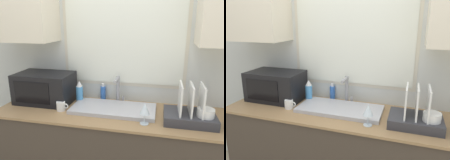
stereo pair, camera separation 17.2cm
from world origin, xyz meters
The scene contains 10 objects.
countertop centered at (0.00, 0.28, 0.45)m, with size 2.02×0.60×0.90m.
wall_back centered at (0.00, 0.56, 1.40)m, with size 6.00×0.38×2.60m.
sink_basin centered at (-0.03, 0.31, 0.91)m, with size 0.70×0.33×0.03m.
faucet centered at (-0.03, 0.48, 1.04)m, with size 0.08×0.16×0.25m.
microwave centered at (-0.69, 0.37, 1.04)m, with size 0.50×0.32×0.27m.
dish_rack centered at (0.58, 0.22, 0.97)m, with size 0.37×0.27×0.29m.
spray_bottle centered at (-0.38, 0.42, 1.00)m, with size 0.06×0.06×0.20m.
soap_bottle centered at (-0.18, 0.53, 0.97)m, with size 0.05×0.05×0.16m.
mug_near_sink centered at (-0.46, 0.21, 0.94)m, with size 0.10×0.07×0.08m.
wine_glass centered at (0.24, 0.12, 1.01)m, with size 0.07×0.07×0.16m.
Camera 1 is at (0.34, -1.36, 1.64)m, focal length 35.00 mm.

